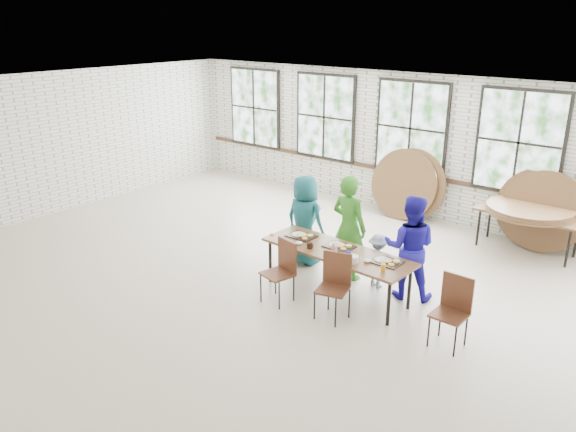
# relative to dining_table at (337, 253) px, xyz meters

# --- Properties ---
(room) EXTENTS (12.00, 12.00, 12.00)m
(room) POSITION_rel_dining_table_xyz_m (-1.00, 4.09, 1.14)
(room) COLOR beige
(room) RESTS_ON ground
(dining_table) EXTENTS (2.43, 0.89, 0.74)m
(dining_table) POSITION_rel_dining_table_xyz_m (0.00, 0.00, 0.00)
(dining_table) COLOR brown
(dining_table) RESTS_ON ground
(chair_near_left) EXTENTS (0.50, 0.49, 0.95)m
(chair_near_left) POSITION_rel_dining_table_xyz_m (-0.53, -0.65, -0.13)
(chair_near_left) COLOR #522C1B
(chair_near_left) RESTS_ON ground
(chair_near_right) EXTENTS (0.51, 0.50, 0.95)m
(chair_near_right) POSITION_rel_dining_table_xyz_m (0.34, -0.55, -0.13)
(chair_near_right) COLOR #522C1B
(chair_near_right) RESTS_ON ground
(chair_spare) EXTENTS (0.43, 0.41, 0.95)m
(chair_spare) POSITION_rel_dining_table_xyz_m (1.94, -0.18, -0.13)
(chair_spare) COLOR #522C1B
(chair_spare) RESTS_ON ground
(adult_teal) EXTENTS (0.77, 0.51, 1.57)m
(adult_teal) POSITION_rel_dining_table_xyz_m (-1.12, 0.65, 0.10)
(adult_teal) COLOR #1C596B
(adult_teal) RESTS_ON ground
(adult_green) EXTENTS (0.65, 0.45, 1.73)m
(adult_green) POSITION_rel_dining_table_xyz_m (-0.22, 0.65, 0.18)
(adult_green) COLOR #327F21
(adult_green) RESTS_ON ground
(toddler) EXTENTS (0.60, 0.38, 0.88)m
(toddler) POSITION_rel_dining_table_xyz_m (0.34, 0.65, -0.25)
(toddler) COLOR #162C46
(toddler) RESTS_ON ground
(adult_blue) EXTENTS (0.96, 0.86, 1.62)m
(adult_blue) POSITION_rel_dining_table_xyz_m (0.86, 0.65, 0.12)
(adult_blue) COLOR #1F17A4
(adult_blue) RESTS_ON ground
(storage_table) EXTENTS (1.82, 0.79, 0.74)m
(storage_table) POSITION_rel_dining_table_xyz_m (1.69, 3.59, -0.00)
(storage_table) COLOR brown
(storage_table) RESTS_ON ground
(tabletop_clutter) EXTENTS (2.00, 0.60, 0.11)m
(tabletop_clutter) POSITION_rel_dining_table_xyz_m (0.11, -0.03, 0.08)
(tabletop_clutter) COLOR black
(tabletop_clutter) RESTS_ON dining_table
(round_tops_stacked) EXTENTS (1.50, 1.50, 0.13)m
(round_tops_stacked) POSITION_rel_dining_table_xyz_m (1.69, 3.59, 0.12)
(round_tops_stacked) COLOR brown
(round_tops_stacked) RESTS_ON storage_table
(round_tops_leaning) EXTENTS (4.32, 0.49, 1.50)m
(round_tops_leaning) POSITION_rel_dining_table_xyz_m (0.46, 3.87, 0.05)
(round_tops_leaning) COLOR brown
(round_tops_leaning) RESTS_ON ground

